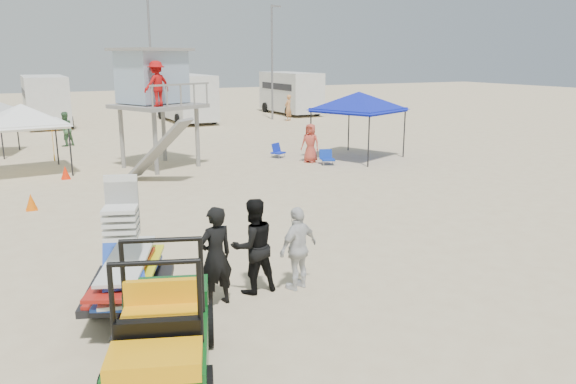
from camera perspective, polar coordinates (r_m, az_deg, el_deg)
name	(u,v)px	position (r m, az deg, el deg)	size (l,w,h in m)	color
ground	(334,291)	(11.21, 4.66, -10.01)	(140.00, 140.00, 0.00)	beige
utility_cart	(161,322)	(8.18, -12.81, -12.76)	(2.02, 2.81, 1.93)	#0B4917
surf_trailer	(127,267)	(10.29, -16.00, -7.32)	(1.99, 2.73, 2.21)	black
man_left	(216,257)	(10.35, -7.37, -6.52)	(0.69, 0.45, 1.88)	black
man_mid	(253,246)	(10.86, -3.56, -5.48)	(0.91, 0.71, 1.87)	black
man_right	(298,248)	(11.02, 1.05, -5.72)	(0.98, 0.41, 1.67)	silver
lifeguard_tower	(154,81)	(23.62, -13.46, 10.88)	(3.90, 3.90, 4.70)	gray
canopy_blue	(359,95)	(25.34, 7.22, 9.75)	(4.18, 4.18, 3.37)	black
canopy_white_a	(21,108)	(23.95, -25.49, 7.75)	(3.21, 3.21, 3.12)	black
umbrella_b	(53,142)	(26.58, -22.74, 4.69)	(1.84, 1.87, 1.69)	orange
cone_near	(31,202)	(18.44, -24.64, -0.92)	(0.34, 0.34, 0.50)	#FF6708
cone_far	(65,172)	(22.63, -21.68, 1.86)	(0.34, 0.34, 0.50)	#FF2908
beach_chair_b	(277,150)	(25.62, -1.11, 4.25)	(0.72, 0.80, 0.64)	#1026B7
beach_chair_c	(327,157)	(23.94, 3.97, 3.55)	(0.69, 0.75, 0.64)	#0F32A7
rv_mid_left	(45,99)	(40.40, -23.45, 8.70)	(2.65, 6.50, 3.25)	silver
rv_mid_right	(186,96)	(40.47, -10.36, 9.60)	(2.64, 7.00, 3.25)	silver
rv_far_right	(291,91)	(45.19, 0.26, 10.21)	(2.64, 6.60, 3.25)	silver
light_pole_left	(151,64)	(36.72, -13.74, 12.49)	(0.14, 0.14, 8.00)	slate
light_pole_right	(272,63)	(41.11, -1.63, 12.94)	(0.14, 0.14, 8.00)	slate
distant_beachgoers	(114,131)	(29.35, -17.24, 5.90)	(23.14, 15.76, 1.84)	#467449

